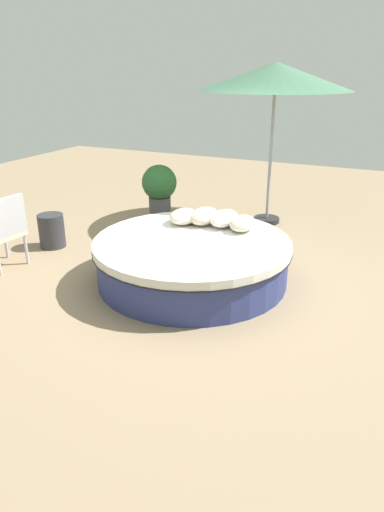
# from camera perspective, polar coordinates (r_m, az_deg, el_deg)

# --- Properties ---
(ground_plane) EXTENTS (16.00, 16.00, 0.00)m
(ground_plane) POSITION_cam_1_polar(r_m,az_deg,el_deg) (5.83, 0.00, -2.94)
(ground_plane) COLOR #9E8466
(round_bed) EXTENTS (2.43, 2.43, 0.54)m
(round_bed) POSITION_cam_1_polar(r_m,az_deg,el_deg) (5.72, 0.00, -0.43)
(round_bed) COLOR navy
(round_bed) RESTS_ON ground_plane
(throw_pillow_0) EXTENTS (0.45, 0.31, 0.19)m
(throw_pillow_0) POSITION_cam_1_polar(r_m,az_deg,el_deg) (5.96, 6.25, 4.04)
(throw_pillow_0) COLOR beige
(throw_pillow_0) RESTS_ON round_bed
(throw_pillow_1) EXTENTS (0.54, 0.34, 0.20)m
(throw_pillow_1) POSITION_cam_1_polar(r_m,az_deg,el_deg) (6.12, 3.97, 4.68)
(throw_pillow_1) COLOR white
(throw_pillow_1) RESTS_ON round_bed
(throw_pillow_2) EXTENTS (0.53, 0.36, 0.21)m
(throw_pillow_2) POSITION_cam_1_polar(r_m,az_deg,el_deg) (6.18, 1.47, 4.96)
(throw_pillow_2) COLOR beige
(throw_pillow_2) RESTS_ON round_bed
(throw_pillow_3) EXTENTS (0.48, 0.37, 0.19)m
(throw_pillow_3) POSITION_cam_1_polar(r_m,az_deg,el_deg) (6.20, -1.01, 4.93)
(throw_pillow_3) COLOR silver
(throw_pillow_3) RESTS_ON round_bed
(patio_chair) EXTENTS (0.57, 0.55, 0.98)m
(patio_chair) POSITION_cam_1_polar(r_m,az_deg,el_deg) (6.46, -22.32, 3.24)
(patio_chair) COLOR #B7B7BC
(patio_chair) RESTS_ON ground_plane
(patio_umbrella) EXTENTS (2.38, 2.38, 2.56)m
(patio_umbrella) POSITION_cam_1_polar(r_m,az_deg,el_deg) (7.72, 10.31, 20.90)
(patio_umbrella) COLOR #262628
(patio_umbrella) RESTS_ON ground_plane
(planter) EXTENTS (0.59, 0.59, 0.99)m
(planter) POSITION_cam_1_polar(r_m,az_deg,el_deg) (7.87, -4.05, 8.29)
(planter) COLOR #4C4C51
(planter) RESTS_ON ground_plane
(side_table) EXTENTS (0.38, 0.38, 0.50)m
(side_table) POSITION_cam_1_polar(r_m,az_deg,el_deg) (7.13, -16.96, 3.01)
(side_table) COLOR #333338
(side_table) RESTS_ON ground_plane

